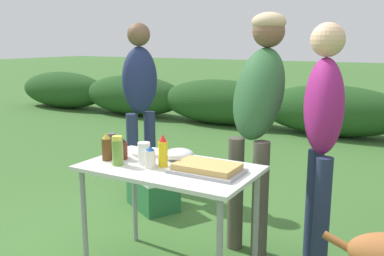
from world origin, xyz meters
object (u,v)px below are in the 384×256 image
relish_jar (118,151)px  cooler_box (153,190)px  standing_person_in_red_jacket (140,92)px  standing_person_in_dark_puffer (323,123)px  food_tray (207,168)px  mixing_bowl (179,154)px  beer_bottle (107,147)px  folding_table (169,178)px  paper_cup_stack (144,153)px  spice_jar (111,145)px  mustard_bottle (163,151)px  bbq_sauce_bottle (122,149)px  mayo_bottle (150,157)px  plate_stack (148,153)px  standing_person_in_gray_fleece (258,102)px

relish_jar → cooler_box: relish_jar is taller
standing_person_in_red_jacket → standing_person_in_dark_puffer: 2.02m
food_tray → mixing_bowl: size_ratio=2.15×
beer_bottle → folding_table: bearing=11.1°
standing_person_in_red_jacket → cooler_box: (0.37, -0.34, -0.85)m
relish_jar → mixing_bowl: bearing=47.3°
paper_cup_stack → standing_person_in_dark_puffer: standing_person_in_dark_puffer is taller
relish_jar → spice_jar: size_ratio=1.21×
paper_cup_stack → mustard_bottle: bearing=7.3°
beer_bottle → bbq_sauce_bottle: bearing=45.4°
beer_bottle → mayo_bottle: size_ratio=1.31×
mixing_bowl → standing_person_in_dark_puffer: (0.82, 0.45, 0.21)m
mixing_bowl → cooler_box: (-0.73, 0.72, -0.61)m
mixing_bowl → folding_table: bearing=-80.7°
paper_cup_stack → bbq_sauce_bottle: (-0.20, 0.02, 0.00)m
paper_cup_stack → bbq_sauce_bottle: 0.20m
mustard_bottle → bbq_sauce_bottle: size_ratio=1.38×
folding_table → standing_person_in_red_jacket: bearing=132.5°
spice_jar → standing_person_in_red_jacket: bearing=117.9°
paper_cup_stack → mustard_bottle: (0.13, 0.02, 0.03)m
folding_table → cooler_box: (-0.75, 0.89, -0.49)m
plate_stack → paper_cup_stack: bearing=-60.3°
mustard_bottle → bbq_sauce_bottle: (-0.33, 0.00, -0.03)m
paper_cup_stack → spice_jar: size_ratio=0.91×
relish_jar → mayo_bottle: (0.22, 0.05, -0.02)m
beer_bottle → mayo_bottle: 0.35m
folding_table → food_tray: size_ratio=2.58×
mustard_bottle → spice_jar: size_ratio=1.32×
standing_person_in_dark_puffer → folding_table: bearing=-82.8°
mustard_bottle → bbq_sauce_bottle: bearing=179.2°
beer_bottle → standing_person_in_gray_fleece: bearing=44.2°
standing_person_in_red_jacket → plate_stack: bearing=-117.9°
folding_table → mixing_bowl: (-0.03, 0.16, 0.11)m
relish_jar → mustard_bottle: size_ratio=0.92×
mixing_bowl → cooler_box: size_ratio=0.35×
mixing_bowl → standing_person_in_dark_puffer: size_ratio=0.12×
standing_person_in_gray_fleece → bbq_sauce_bottle: bearing=-130.4°
spice_jar → cooler_box: 1.11m
mixing_bowl → beer_bottle: bearing=-149.0°
plate_stack → spice_jar: spice_jar is taller
mixing_bowl → mustard_bottle: 0.19m
paper_cup_stack → plate_stack: bearing=119.7°
standing_person_in_dark_puffer → cooler_box: 1.78m
cooler_box → paper_cup_stack: bearing=151.1°
standing_person_in_gray_fleece → standing_person_in_red_jacket: bearing=164.3°
mayo_bottle → spice_jar: bearing=164.4°
folding_table → bbq_sauce_bottle: 0.40m
plate_stack → spice_jar: bearing=-145.4°
mayo_bottle → standing_person_in_gray_fleece: size_ratio=0.08×
spice_jar → standing_person_in_red_jacket: 1.37m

